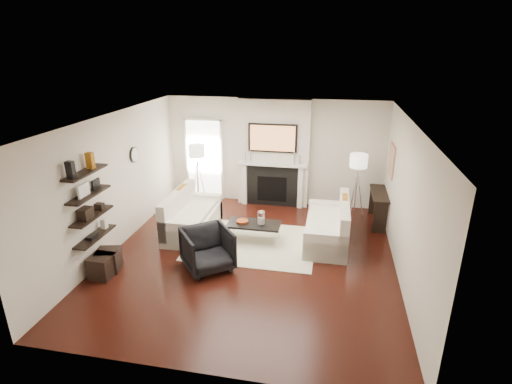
% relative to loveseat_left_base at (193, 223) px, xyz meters
% --- Properties ---
extents(room_envelope, '(6.00, 6.00, 6.00)m').
position_rel_loveseat_left_base_xyz_m(room_envelope, '(1.48, -0.88, 1.14)').
color(room_envelope, black).
rests_on(room_envelope, ground).
extents(chimney_breast, '(1.80, 0.25, 2.70)m').
position_rel_loveseat_left_base_xyz_m(chimney_breast, '(1.48, 1.99, 1.14)').
color(chimney_breast, silver).
rests_on(chimney_breast, floor).
extents(fireplace_surround, '(1.30, 0.02, 1.04)m').
position_rel_loveseat_left_base_xyz_m(fireplace_surround, '(1.48, 1.86, 0.31)').
color(fireplace_surround, black).
rests_on(fireplace_surround, floor).
extents(firebox, '(0.75, 0.02, 0.65)m').
position_rel_loveseat_left_base_xyz_m(firebox, '(1.48, 1.85, 0.24)').
color(firebox, black).
rests_on(firebox, floor).
extents(mantel_pilaster_l, '(0.12, 0.08, 1.10)m').
position_rel_loveseat_left_base_xyz_m(mantel_pilaster_l, '(0.76, 1.83, 0.34)').
color(mantel_pilaster_l, white).
rests_on(mantel_pilaster_l, floor).
extents(mantel_pilaster_r, '(0.12, 0.08, 1.10)m').
position_rel_loveseat_left_base_xyz_m(mantel_pilaster_r, '(2.20, 1.83, 0.34)').
color(mantel_pilaster_r, white).
rests_on(mantel_pilaster_r, floor).
extents(mantel_shelf, '(1.70, 0.18, 0.07)m').
position_rel_loveseat_left_base_xyz_m(mantel_shelf, '(1.48, 1.81, 0.91)').
color(mantel_shelf, white).
rests_on(mantel_shelf, chimney_breast).
extents(tv_body, '(1.20, 0.06, 0.70)m').
position_rel_loveseat_left_base_xyz_m(tv_body, '(1.48, 1.83, 1.57)').
color(tv_body, black).
rests_on(tv_body, chimney_breast).
extents(tv_screen, '(1.10, 0.00, 0.62)m').
position_rel_loveseat_left_base_xyz_m(tv_screen, '(1.48, 1.80, 1.57)').
color(tv_screen, '#BF723F').
rests_on(tv_screen, tv_body).
extents(candlestick_l_tall, '(0.04, 0.04, 0.30)m').
position_rel_loveseat_left_base_xyz_m(candlestick_l_tall, '(0.93, 1.82, 1.09)').
color(candlestick_l_tall, silver).
rests_on(candlestick_l_tall, mantel_shelf).
extents(candlestick_l_short, '(0.04, 0.04, 0.24)m').
position_rel_loveseat_left_base_xyz_m(candlestick_l_short, '(0.80, 1.82, 1.06)').
color(candlestick_l_short, silver).
rests_on(candlestick_l_short, mantel_shelf).
extents(candlestick_r_tall, '(0.04, 0.04, 0.30)m').
position_rel_loveseat_left_base_xyz_m(candlestick_r_tall, '(2.03, 1.82, 1.09)').
color(candlestick_r_tall, silver).
rests_on(candlestick_r_tall, mantel_shelf).
extents(candlestick_r_short, '(0.04, 0.04, 0.24)m').
position_rel_loveseat_left_base_xyz_m(candlestick_r_short, '(2.16, 1.82, 1.06)').
color(candlestick_r_short, silver).
rests_on(candlestick_r_short, mantel_shelf).
extents(hallway_panel, '(0.90, 0.02, 2.10)m').
position_rel_loveseat_left_base_xyz_m(hallway_panel, '(-0.37, 2.10, 0.84)').
color(hallway_panel, white).
rests_on(hallway_panel, floor).
extents(door_trim_l, '(0.06, 0.06, 2.16)m').
position_rel_loveseat_left_base_xyz_m(door_trim_l, '(-0.85, 2.08, 0.84)').
color(door_trim_l, white).
rests_on(door_trim_l, floor).
extents(door_trim_r, '(0.06, 0.06, 2.16)m').
position_rel_loveseat_left_base_xyz_m(door_trim_r, '(0.11, 2.08, 0.84)').
color(door_trim_r, white).
rests_on(door_trim_r, floor).
extents(door_trim_top, '(1.02, 0.06, 0.06)m').
position_rel_loveseat_left_base_xyz_m(door_trim_top, '(-0.37, 2.08, 1.92)').
color(door_trim_top, white).
rests_on(door_trim_top, wall_back).
extents(rug, '(2.60, 2.00, 0.01)m').
position_rel_loveseat_left_base_xyz_m(rug, '(1.40, -0.29, -0.20)').
color(rug, beige).
rests_on(rug, floor).
extents(loveseat_left_base, '(0.85, 1.80, 0.42)m').
position_rel_loveseat_left_base_xyz_m(loveseat_left_base, '(0.00, 0.00, 0.00)').
color(loveseat_left_base, '#EEE5D0').
rests_on(loveseat_left_base, floor).
extents(loveseat_left_back, '(0.18, 1.80, 0.80)m').
position_rel_loveseat_left_base_xyz_m(loveseat_left_back, '(-0.33, 0.00, 0.32)').
color(loveseat_left_back, '#EEE5D0').
rests_on(loveseat_left_back, floor).
extents(loveseat_left_arm_n, '(0.85, 0.18, 0.60)m').
position_rel_loveseat_left_base_xyz_m(loveseat_left_arm_n, '(0.00, -0.81, 0.09)').
color(loveseat_left_arm_n, '#EEE5D0').
rests_on(loveseat_left_arm_n, floor).
extents(loveseat_left_arm_s, '(0.85, 0.18, 0.60)m').
position_rel_loveseat_left_base_xyz_m(loveseat_left_arm_s, '(0.00, 0.81, 0.09)').
color(loveseat_left_arm_s, '#EEE5D0').
rests_on(loveseat_left_arm_s, floor).
extents(loveseat_left_cushion, '(0.63, 1.44, 0.10)m').
position_rel_loveseat_left_base_xyz_m(loveseat_left_cushion, '(0.05, 0.00, 0.26)').
color(loveseat_left_cushion, '#EEE5D0').
rests_on(loveseat_left_cushion, loveseat_left_base).
extents(pillow_left_orange, '(0.10, 0.42, 0.42)m').
position_rel_loveseat_left_base_xyz_m(pillow_left_orange, '(-0.33, 0.30, 0.52)').
color(pillow_left_orange, '#995C12').
rests_on(pillow_left_orange, loveseat_left_cushion).
extents(pillow_left_charcoal, '(0.10, 0.40, 0.40)m').
position_rel_loveseat_left_base_xyz_m(pillow_left_charcoal, '(-0.33, -0.30, 0.51)').
color(pillow_left_charcoal, black).
rests_on(pillow_left_charcoal, loveseat_left_cushion).
extents(loveseat_right_base, '(0.85, 1.80, 0.42)m').
position_rel_loveseat_left_base_xyz_m(loveseat_right_base, '(2.91, 0.06, 0.00)').
color(loveseat_right_base, '#EEE5D0').
rests_on(loveseat_right_base, floor).
extents(loveseat_right_back, '(0.18, 1.80, 0.80)m').
position_rel_loveseat_left_base_xyz_m(loveseat_right_back, '(3.25, 0.06, 0.32)').
color(loveseat_right_back, '#EEE5D0').
rests_on(loveseat_right_back, floor).
extents(loveseat_right_arm_n, '(0.85, 0.18, 0.60)m').
position_rel_loveseat_left_base_xyz_m(loveseat_right_arm_n, '(2.91, -0.75, 0.09)').
color(loveseat_right_arm_n, '#EEE5D0').
rests_on(loveseat_right_arm_n, floor).
extents(loveseat_right_arm_s, '(0.85, 0.18, 0.60)m').
position_rel_loveseat_left_base_xyz_m(loveseat_right_arm_s, '(2.91, 0.87, 0.09)').
color(loveseat_right_arm_s, '#EEE5D0').
rests_on(loveseat_right_arm_s, floor).
extents(loveseat_right_cushion, '(0.63, 1.44, 0.10)m').
position_rel_loveseat_left_base_xyz_m(loveseat_right_cushion, '(2.86, 0.06, 0.26)').
color(loveseat_right_cushion, '#EEE5D0').
rests_on(loveseat_right_cushion, loveseat_right_base).
extents(pillow_right_orange, '(0.10, 0.42, 0.42)m').
position_rel_loveseat_left_base_xyz_m(pillow_right_orange, '(3.25, 0.36, 0.52)').
color(pillow_right_orange, '#995C12').
rests_on(pillow_right_orange, loveseat_right_cushion).
extents(pillow_right_charcoal, '(0.10, 0.40, 0.40)m').
position_rel_loveseat_left_base_xyz_m(pillow_right_charcoal, '(3.25, -0.24, 0.51)').
color(pillow_right_charcoal, black).
rests_on(pillow_right_charcoal, loveseat_right_cushion).
extents(coffee_table, '(1.10, 0.55, 0.04)m').
position_rel_loveseat_left_base_xyz_m(coffee_table, '(1.42, -0.21, 0.19)').
color(coffee_table, black).
rests_on(coffee_table, floor).
extents(coffee_leg_nw, '(0.02, 0.02, 0.38)m').
position_rel_loveseat_left_base_xyz_m(coffee_leg_nw, '(0.92, -0.43, -0.02)').
color(coffee_leg_nw, silver).
rests_on(coffee_leg_nw, floor).
extents(coffee_leg_ne, '(0.02, 0.02, 0.38)m').
position_rel_loveseat_left_base_xyz_m(coffee_leg_ne, '(1.92, -0.43, -0.02)').
color(coffee_leg_ne, silver).
rests_on(coffee_leg_ne, floor).
extents(coffee_leg_sw, '(0.02, 0.02, 0.38)m').
position_rel_loveseat_left_base_xyz_m(coffee_leg_sw, '(0.92, 0.01, -0.02)').
color(coffee_leg_sw, silver).
rests_on(coffee_leg_sw, floor).
extents(coffee_leg_se, '(0.02, 0.02, 0.38)m').
position_rel_loveseat_left_base_xyz_m(coffee_leg_se, '(1.92, 0.01, -0.02)').
color(coffee_leg_se, silver).
rests_on(coffee_leg_se, floor).
extents(hurricane_glass, '(0.15, 0.15, 0.27)m').
position_rel_loveseat_left_base_xyz_m(hurricane_glass, '(1.57, -0.21, 0.35)').
color(hurricane_glass, white).
rests_on(hurricane_glass, coffee_table).
extents(hurricane_candle, '(0.10, 0.10, 0.16)m').
position_rel_loveseat_left_base_xyz_m(hurricane_candle, '(1.57, -0.21, 0.29)').
color(hurricane_candle, white).
rests_on(hurricane_candle, coffee_table).
extents(copper_bowl, '(0.26, 0.26, 0.04)m').
position_rel_loveseat_left_base_xyz_m(copper_bowl, '(1.17, -0.21, 0.24)').
color(copper_bowl, '#B8481E').
rests_on(copper_bowl, coffee_table).
extents(armchair, '(1.13, 1.12, 0.85)m').
position_rel_loveseat_left_base_xyz_m(armchair, '(0.79, -1.41, 0.22)').
color(armchair, black).
rests_on(armchair, floor).
extents(lamp_left_post, '(0.02, 0.02, 1.20)m').
position_rel_loveseat_left_base_xyz_m(lamp_left_post, '(-0.37, 1.52, 0.39)').
color(lamp_left_post, silver).
rests_on(lamp_left_post, floor).
extents(lamp_left_shade, '(0.40, 0.40, 0.30)m').
position_rel_loveseat_left_base_xyz_m(lamp_left_shade, '(-0.37, 1.52, 1.24)').
color(lamp_left_shade, white).
rests_on(lamp_left_shade, lamp_left_post).
extents(lamp_left_leg_a, '(0.25, 0.02, 1.23)m').
position_rel_loveseat_left_base_xyz_m(lamp_left_leg_a, '(-0.26, 1.52, 0.39)').
color(lamp_left_leg_a, silver).
rests_on(lamp_left_leg_a, floor).
extents(lamp_left_leg_b, '(0.14, 0.22, 1.23)m').
position_rel_loveseat_left_base_xyz_m(lamp_left_leg_b, '(-0.43, 1.62, 0.39)').
color(lamp_left_leg_b, silver).
rests_on(lamp_left_leg_b, floor).
extents(lamp_left_leg_c, '(0.14, 0.22, 1.23)m').
position_rel_loveseat_left_base_xyz_m(lamp_left_leg_c, '(-0.43, 1.43, 0.39)').
color(lamp_left_leg_c, silver).
rests_on(lamp_left_leg_c, floor).
extents(lamp_right_post, '(0.02, 0.02, 1.20)m').
position_rel_loveseat_left_base_xyz_m(lamp_right_post, '(3.53, 1.37, 0.39)').
color(lamp_right_post, silver).
rests_on(lamp_right_post, floor).
extents(lamp_right_shade, '(0.40, 0.40, 0.30)m').
position_rel_loveseat_left_base_xyz_m(lamp_right_shade, '(3.53, 1.37, 1.24)').
color(lamp_right_shade, white).
rests_on(lamp_right_shade, lamp_right_post).
extents(lamp_right_leg_a, '(0.25, 0.02, 1.23)m').
position_rel_loveseat_left_base_xyz_m(lamp_right_leg_a, '(3.64, 1.37, 0.39)').
color(lamp_right_leg_a, silver).
rests_on(lamp_right_leg_a, floor).
extents(lamp_right_leg_b, '(0.14, 0.22, 1.23)m').
position_rel_loveseat_left_base_xyz_m(lamp_right_leg_b, '(3.47, 1.46, 0.39)').
color(lamp_right_leg_b, silver).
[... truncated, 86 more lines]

